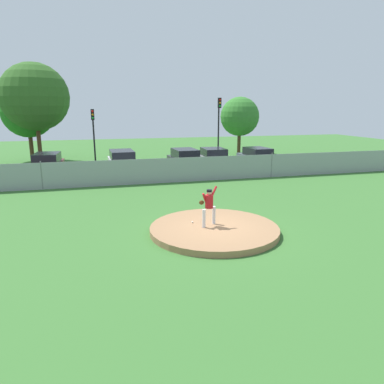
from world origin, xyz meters
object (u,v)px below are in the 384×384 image
Objects in this scene: pitcher_youth at (209,204)px; parked_car_white at (122,163)px; traffic_cone_orange at (26,172)px; traffic_light_far at (219,119)px; baseball at (192,222)px; parked_car_charcoal at (185,160)px; parked_car_slate at (257,158)px; parked_car_burgundy at (48,165)px; traffic_light_near at (93,127)px; parked_car_silver at (213,159)px.

pitcher_youth reaches higher than parked_car_white.
pitcher_youth is 2.91× the size of traffic_cone_orange.
baseball is at bearing -112.39° from traffic_light_far.
parked_car_charcoal reaches higher than parked_car_slate.
parked_car_burgundy is (-7.14, 13.90, 0.52)m from baseball.
parked_car_white is at bearing -9.27° from traffic_cone_orange.
traffic_light_near reaches higher than parked_car_charcoal.
parked_car_slate is at bearing -59.62° from traffic_light_far.
traffic_light_far reaches higher than parked_car_burgundy.
traffic_light_near reaches higher than pitcher_youth.
parked_car_charcoal is (3.06, 13.58, 0.54)m from baseball.
traffic_cone_orange is at bearing 177.83° from parked_car_slate.
baseball is 16.77m from parked_car_slate.
parked_car_charcoal is at bearing -4.69° from traffic_cone_orange.
parked_car_burgundy is at bearing 178.21° from parked_car_charcoal.
traffic_light_near is at bearing 102.91° from pitcher_youth.
traffic_cone_orange is 0.12× the size of traffic_light_near.
baseball is 0.02× the size of parked_car_charcoal.
baseball is at bearing 137.43° from pitcher_youth.
parked_car_silver is (5.09, 14.64, -0.37)m from pitcher_youth.
traffic_light_near is (-13.23, 4.55, 2.49)m from parked_car_slate.
baseball is 0.13× the size of traffic_cone_orange.
pitcher_youth is 1.14m from baseball.
parked_car_silver is 12.77m from parked_car_burgundy.
parked_car_slate reaches higher than traffic_cone_orange.
pitcher_youth is 0.28× the size of traffic_light_far.
pitcher_youth is at bearing -110.35° from traffic_light_far.
parked_car_slate is at bearing 55.76° from baseball.
traffic_light_far is (9.08, 4.17, 3.02)m from parked_car_white.
parked_car_white reaches higher than parked_car_charcoal.
parked_car_burgundy reaches higher than parked_car_slate.
parked_car_slate is 0.92× the size of traffic_light_near.
parked_car_charcoal is at bearing 77.30° from baseball.
parked_car_charcoal is 1.04× the size of parked_car_burgundy.
traffic_light_far is at bearing -4.28° from traffic_light_near.
parked_car_burgundy is at bearing -165.62° from traffic_light_far.
parked_car_white is 5.89m from traffic_light_near.
parked_car_silver is 0.88× the size of traffic_light_near.
parked_car_silver is 7.65× the size of traffic_cone_orange.
parked_car_charcoal reaches higher than parked_car_silver.
parked_car_white is 1.09× the size of parked_car_slate.
traffic_light_near reaches higher than parked_car_white.
parked_car_white is 10.44m from traffic_light_far.
parked_car_slate is 14.21m from traffic_light_near.
parked_car_charcoal is at bearing -1.79° from parked_car_burgundy.
traffic_light_near is at bearing 144.81° from parked_car_charcoal.
traffic_light_near is (-6.86, 4.84, 2.45)m from parked_car_charcoal.
pitcher_youth is at bearing -58.29° from traffic_cone_orange.
traffic_light_far is (4.19, 4.01, 3.05)m from parked_car_charcoal.
parked_car_charcoal is 11.87m from traffic_cone_orange.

